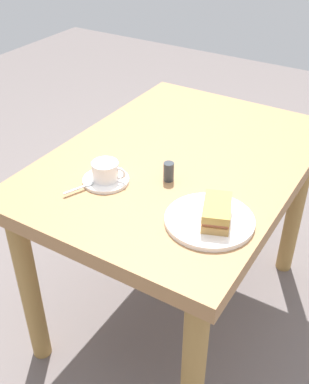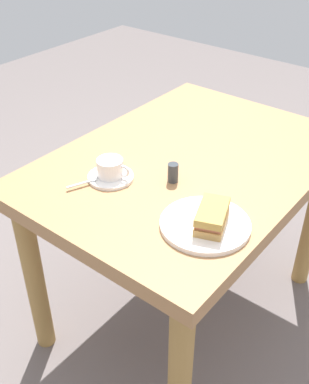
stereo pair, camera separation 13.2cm
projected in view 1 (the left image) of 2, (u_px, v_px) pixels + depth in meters
ground_plane at (174, 305)px, 1.95m from camera, size 6.00×6.00×0.00m
dining_table at (179, 183)px, 1.61m from camera, size 1.06×0.77×0.71m
sandwich_plate at (209, 220)px, 1.25m from camera, size 0.24×0.24×0.01m
sandwich_front at (217, 212)px, 1.23m from camera, size 0.14×0.11×0.05m
coffee_saucer at (106, 180)px, 1.42m from camera, size 0.14×0.14×0.01m
coffee_cup at (106, 170)px, 1.40m from camera, size 0.08×0.11×0.06m
spoon at (84, 186)px, 1.38m from camera, size 0.10×0.05×0.01m
salt_shaker at (169, 172)px, 1.41m from camera, size 0.03×0.03×0.06m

